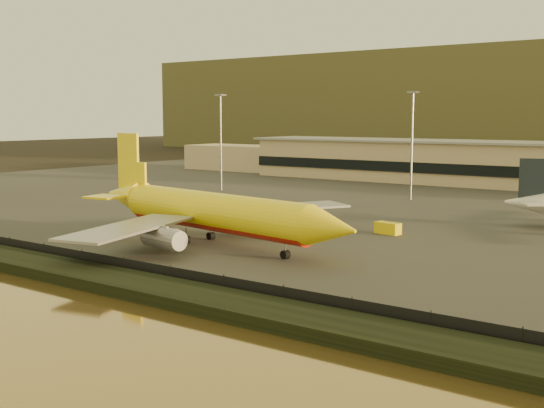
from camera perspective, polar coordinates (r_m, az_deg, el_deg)
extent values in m
plane|color=black|center=(91.73, -3.64, -5.12)|extent=(900.00, 900.00, 0.00)
cube|color=black|center=(79.53, -11.49, -6.68)|extent=(320.00, 7.00, 1.40)
cube|color=#2D2D2D|center=(174.86, 16.52, 0.56)|extent=(320.00, 220.00, 0.20)
cube|color=black|center=(82.07, -9.44, -5.77)|extent=(300.00, 0.05, 2.20)
cube|color=#C2B187|center=(202.78, 19.39, 3.07)|extent=(160.00, 22.00, 12.00)
cube|color=black|center=(192.16, 18.43, 2.60)|extent=(160.00, 0.60, 3.00)
cube|color=gray|center=(202.46, 19.47, 4.85)|extent=(164.00, 24.00, 0.60)
cube|color=#C2B187|center=(250.16, -1.73, 3.86)|extent=(50.00, 18.00, 9.00)
cylinder|color=slate|center=(181.90, -4.30, 5.08)|extent=(0.50, 0.50, 25.00)
cube|color=slate|center=(181.86, -4.34, 9.08)|extent=(2.20, 2.20, 0.40)
cylinder|color=slate|center=(163.64, 11.61, 4.70)|extent=(0.50, 0.50, 25.00)
cube|color=slate|center=(163.59, 11.73, 9.15)|extent=(2.20, 2.20, 0.40)
cube|color=brown|center=(454.15, 10.15, 8.18)|extent=(260.00, 160.00, 55.00)
cylinder|color=yellow|center=(104.11, -4.78, -0.58)|extent=(38.92, 11.28, 5.56)
cylinder|color=#B41A0A|center=(104.25, -4.77, -1.11)|extent=(37.68, 9.91, 4.34)
cone|color=yellow|center=(88.18, 5.06, -2.01)|extent=(8.24, 6.62, 5.56)
cone|color=yellow|center=(123.15, -12.13, 0.70)|extent=(10.36, 6.95, 5.56)
cube|color=yellow|center=(121.72, -11.93, 3.53)|extent=(5.89, 1.32, 9.74)
cube|color=yellow|center=(124.51, -9.46, 1.03)|extent=(7.15, 7.12, 0.33)
cube|color=yellow|center=(118.33, -13.81, 0.59)|extent=(6.14, 6.09, 0.33)
cube|color=gray|center=(115.12, 0.46, -0.28)|extent=(18.71, 24.53, 0.33)
cylinder|color=gray|center=(110.93, 0.17, -1.37)|extent=(6.81, 3.99, 3.06)
cube|color=gray|center=(96.22, -11.88, -1.95)|extent=(12.86, 25.16, 0.33)
cylinder|color=gray|center=(96.35, -9.18, -2.79)|extent=(6.81, 3.99, 3.06)
cylinder|color=black|center=(94.41, 1.13, -4.25)|extent=(1.36, 1.15, 1.22)
cylinder|color=slate|center=(94.28, 1.13, -3.87)|extent=(0.21, 0.21, 2.50)
cylinder|color=black|center=(106.33, -7.19, -2.99)|extent=(1.36, 1.15, 1.22)
cylinder|color=slate|center=(106.21, -7.19, -2.66)|extent=(0.21, 0.21, 2.50)
cylinder|color=black|center=(109.45, -5.13, -2.67)|extent=(1.36, 1.15, 1.22)
cylinder|color=slate|center=(109.34, -5.14, -2.34)|extent=(0.21, 0.21, 2.50)
cone|color=silver|center=(130.68, 20.49, 0.09)|extent=(8.11, 5.83, 4.06)
cube|color=#1A232F|center=(130.23, 20.93, 2.02)|extent=(4.39, 1.48, 7.10)
cube|color=silver|center=(134.68, 21.19, 0.39)|extent=(4.24, 4.04, 0.24)
cube|color=silver|center=(126.63, 21.22, -0.02)|extent=(5.50, 5.45, 0.24)
cube|color=yellow|center=(115.93, 9.66, -2.00)|extent=(4.58, 2.63, 1.94)
cube|color=silver|center=(128.56, 1.55, -1.08)|extent=(3.71, 2.35, 1.54)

